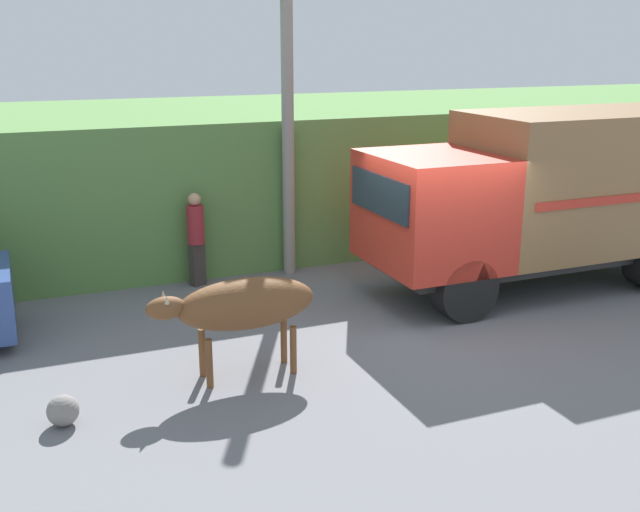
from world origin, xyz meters
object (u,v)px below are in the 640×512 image
Objects in this scene: brown_cow at (243,305)px; cargo_truck at (551,192)px; roadside_rock at (63,411)px; pedestrian_on_hill at (196,234)px; utility_pole at (288,112)px.

cargo_truck is at bearing 7.78° from brown_cow.
cargo_truck is 8.78m from roadside_rock.
cargo_truck reaches higher than pedestrian_on_hill.
utility_pole is at bearing 146.73° from cargo_truck.
pedestrian_on_hill is at bearing 156.32° from cargo_truck.
cargo_truck is 17.44× the size of roadside_rock.
cargo_truck reaches higher than brown_cow.
cargo_truck reaches higher than roadside_rock.
cargo_truck is at bearing 13.65° from roadside_rock.
pedestrian_on_hill is at bearing -176.85° from utility_pole.
cargo_truck is at bearing -32.14° from utility_pole.
roadside_rock is (-4.44, -4.53, -2.84)m from utility_pole.
pedestrian_on_hill is 0.29× the size of utility_pole.
brown_cow is at bearing 11.95° from roadside_rock.
roadside_rock is at bearing -174.56° from brown_cow.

